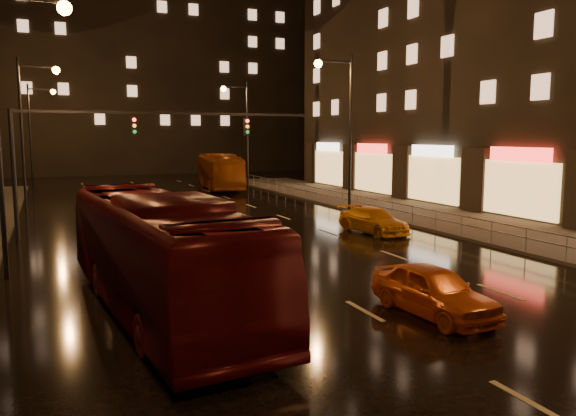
% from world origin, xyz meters
% --- Properties ---
extents(ground, '(140.00, 140.00, 0.00)m').
position_xyz_m(ground, '(0.00, 20.00, 0.00)').
color(ground, black).
rests_on(ground, ground).
extents(sidewalk_right, '(7.00, 70.00, 0.15)m').
position_xyz_m(sidewalk_right, '(13.50, 15.00, 0.07)').
color(sidewalk_right, '#38332D').
rests_on(sidewalk_right, ground).
extents(building_distant, '(44.00, 16.00, 36.00)m').
position_xyz_m(building_distant, '(4.00, 72.00, 18.00)').
color(building_distant, black).
rests_on(building_distant, ground).
extents(traffic_signal, '(15.31, 0.32, 6.20)m').
position_xyz_m(traffic_signal, '(-5.06, 20.00, 4.74)').
color(traffic_signal, black).
rests_on(traffic_signal, ground).
extents(railing_right, '(0.05, 56.00, 1.00)m').
position_xyz_m(railing_right, '(10.20, 18.00, 0.90)').
color(railing_right, '#99999E').
rests_on(railing_right, sidewalk_right).
extents(bus_red, '(3.91, 12.24, 3.35)m').
position_xyz_m(bus_red, '(-5.33, 6.33, 1.68)').
color(bus_red, '#4F0B10').
rests_on(bus_red, ground).
extents(bus_curb, '(4.30, 12.03, 3.28)m').
position_xyz_m(bus_curb, '(6.59, 41.37, 1.64)').
color(bus_curb, '#9D470F').
rests_on(bus_curb, ground).
extents(taxi_near, '(1.89, 4.21, 1.40)m').
position_xyz_m(taxi_near, '(1.56, 2.95, 0.70)').
color(taxi_near, '#DE5C14').
rests_on(taxi_near, ground).
extents(taxi_far, '(2.37, 4.58, 1.27)m').
position_xyz_m(taxi_far, '(7.15, 15.12, 0.64)').
color(taxi_far, orange).
rests_on(taxi_far, ground).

